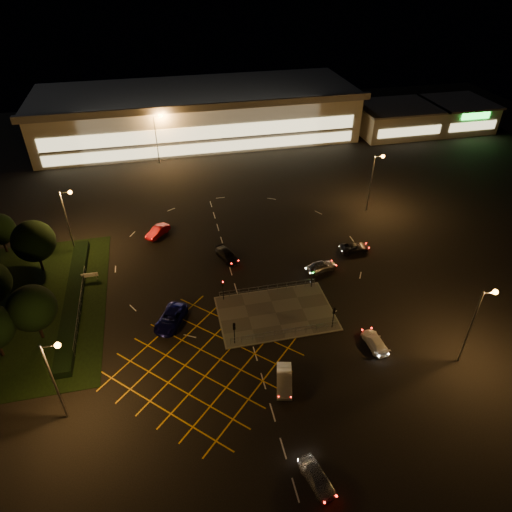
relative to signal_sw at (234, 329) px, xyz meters
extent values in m
plane|color=black|center=(4.00, 5.99, -2.37)|extent=(180.00, 180.00, 0.00)
cube|color=#4C4944|center=(6.00, 3.99, -2.31)|extent=(14.00, 9.00, 0.12)
cube|color=black|center=(-24.00, 11.99, -2.33)|extent=(18.00, 30.00, 0.08)
cube|color=black|center=(-19.00, 11.99, -1.87)|extent=(2.00, 26.00, 1.00)
cube|color=beige|center=(4.00, 67.99, 2.63)|extent=(70.00, 25.00, 10.00)
cube|color=slate|center=(4.00, 67.99, 7.83)|extent=(72.00, 26.50, 0.60)
cube|color=#FFEAA5|center=(4.00, 55.44, 2.63)|extent=(66.00, 0.20, 3.00)
cube|color=#FFEAA5|center=(4.00, 55.44, -0.57)|extent=(66.00, 0.20, 2.20)
cube|color=beige|center=(50.00, 59.99, 0.63)|extent=(18.00, 14.00, 6.00)
cube|color=slate|center=(50.00, 59.99, 3.78)|extent=(18.80, 14.80, 0.40)
cube|color=#FFEAA5|center=(50.00, 52.94, 0.23)|extent=(15.30, 0.20, 2.00)
cube|color=beige|center=(66.00, 59.99, 0.63)|extent=(14.00, 14.00, 6.00)
cube|color=slate|center=(66.00, 59.99, 3.78)|extent=(14.80, 14.80, 0.40)
cube|color=#FFEAA5|center=(66.00, 52.94, 0.23)|extent=(11.90, 0.20, 2.00)
cube|color=#19E533|center=(66.00, 52.84, 2.63)|extent=(7.00, 0.30, 1.40)
cylinder|color=slate|center=(-18.00, -6.01, 2.63)|extent=(0.20, 0.20, 10.00)
cylinder|color=slate|center=(-17.30, -6.01, 7.43)|extent=(1.40, 0.12, 0.12)
sphere|color=orange|center=(-16.60, -6.01, 7.38)|extent=(0.56, 0.56, 0.56)
cylinder|color=slate|center=(24.00, -8.01, 2.63)|extent=(0.20, 0.20, 10.00)
cylinder|color=slate|center=(24.70, -8.01, 7.43)|extent=(1.40, 0.12, 0.12)
sphere|color=orange|center=(25.40, -8.01, 7.38)|extent=(0.56, 0.56, 0.56)
cylinder|color=slate|center=(-20.00, 23.99, 2.63)|extent=(0.20, 0.20, 10.00)
cylinder|color=slate|center=(-19.30, 23.99, 7.43)|extent=(1.40, 0.12, 0.12)
sphere|color=orange|center=(-18.60, 23.99, 7.38)|extent=(0.56, 0.56, 0.56)
cylinder|color=slate|center=(28.00, 25.99, 2.63)|extent=(0.20, 0.20, 10.00)
cylinder|color=slate|center=(28.70, 25.99, 7.43)|extent=(1.40, 0.12, 0.12)
sphere|color=orange|center=(29.40, 25.99, 7.38)|extent=(0.56, 0.56, 0.56)
cylinder|color=slate|center=(-6.00, 53.99, 2.63)|extent=(0.20, 0.20, 10.00)
cylinder|color=slate|center=(-5.30, 53.99, 7.43)|extent=(1.40, 0.12, 0.12)
sphere|color=orange|center=(-4.60, 53.99, 7.38)|extent=(0.56, 0.56, 0.56)
cylinder|color=slate|center=(34.00, 55.99, 2.63)|extent=(0.20, 0.20, 10.00)
cylinder|color=slate|center=(34.70, 55.99, 7.43)|extent=(1.40, 0.12, 0.12)
sphere|color=orange|center=(35.40, 55.99, 7.38)|extent=(0.56, 0.56, 0.56)
cylinder|color=black|center=(0.00, -0.01, -0.75)|extent=(0.10, 0.10, 3.00)
cube|color=black|center=(0.00, -0.01, 0.45)|extent=(0.28, 0.18, 0.90)
sphere|color=#19FF33|center=(0.00, 0.12, 0.45)|extent=(0.16, 0.16, 0.16)
cylinder|color=black|center=(12.00, -0.01, -0.75)|extent=(0.10, 0.10, 3.00)
cube|color=black|center=(12.00, -0.01, 0.45)|extent=(0.28, 0.18, 0.90)
sphere|color=#19FF33|center=(12.00, 0.12, 0.45)|extent=(0.16, 0.16, 0.16)
cylinder|color=black|center=(0.00, 7.99, -0.75)|extent=(0.10, 0.10, 3.00)
cube|color=black|center=(0.00, 7.99, 0.45)|extent=(0.28, 0.18, 0.90)
sphere|color=#FF0C0C|center=(0.00, 7.86, 0.45)|extent=(0.16, 0.16, 0.16)
cylinder|color=black|center=(12.00, 7.99, -0.75)|extent=(0.10, 0.10, 3.00)
cube|color=black|center=(12.00, 7.99, 0.45)|extent=(0.28, 0.18, 0.90)
sphere|color=#19FF33|center=(12.00, 7.86, 0.45)|extent=(0.16, 0.16, 0.16)
cylinder|color=black|center=(-26.00, 3.99, -1.11)|extent=(0.36, 0.36, 2.52)
cylinder|color=black|center=(-24.00, 19.99, -0.93)|extent=(0.36, 0.36, 2.88)
sphere|color=black|center=(-24.00, 19.99, 2.59)|extent=(5.76, 5.76, 5.76)
cylinder|color=black|center=(-30.00, 25.99, -1.20)|extent=(0.36, 0.36, 2.34)
cylinder|color=black|center=(-22.00, 5.99, -1.02)|extent=(0.36, 0.36, 2.70)
sphere|color=black|center=(-22.00, 5.99, 2.28)|extent=(5.40, 5.40, 5.40)
imported|color=silver|center=(3.99, -17.69, -1.64)|extent=(2.71, 4.58, 1.46)
imported|color=silver|center=(4.05, -6.93, -1.63)|extent=(2.63, 4.75, 1.48)
imported|color=#0E1057|center=(-6.98, 5.10, -1.58)|extent=(4.93, 6.26, 1.58)
imported|color=black|center=(2.05, 16.97, -1.69)|extent=(3.48, 5.03, 1.35)
imported|color=#9C9DA2|center=(14.53, 11.28, -1.61)|extent=(4.70, 2.63, 1.51)
imported|color=maroon|center=(-7.60, 25.70, -1.63)|extent=(4.21, 4.37, 1.48)
imported|color=black|center=(21.04, 14.86, -1.75)|extent=(4.51, 2.21, 1.23)
imported|color=white|center=(15.79, -3.84, -1.73)|extent=(1.97, 4.49, 1.28)
camera|label=1|loc=(-5.78, -37.09, 36.81)|focal=32.00mm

